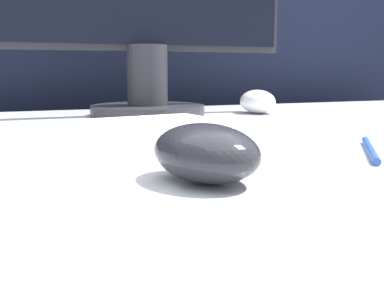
{
  "coord_description": "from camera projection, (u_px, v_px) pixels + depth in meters",
  "views": [
    {
      "loc": [
        -0.2,
        -0.56,
        0.79
      ],
      "look_at": [
        -0.06,
        -0.21,
        0.73
      ],
      "focal_mm": 42.0,
      "sensor_mm": 36.0,
      "label": 1
    }
  ],
  "objects": [
    {
      "name": "pen",
      "position": [
        370.0,
        149.0,
        0.48
      ],
      "size": [
        0.09,
        0.12,
        0.01
      ],
      "rotation": [
        0.0,
        0.0,
        0.92
      ],
      "color": "#284C9E",
      "rests_on": "desk"
    },
    {
      "name": "computer_mouse_near",
      "position": [
        205.0,
        153.0,
        0.36
      ],
      "size": [
        0.1,
        0.12,
        0.05
      ],
      "rotation": [
        0.0,
        0.0,
        0.33
      ],
      "color": "#232328",
      "rests_on": "desk"
    },
    {
      "name": "keyboard",
      "position": [
        67.0,
        136.0,
        0.53
      ],
      "size": [
        0.43,
        0.21,
        0.02
      ],
      "rotation": [
        0.0,
        0.0,
        0.16
      ],
      "color": "silver",
      "rests_on": "desk"
    },
    {
      "name": "partition_panel",
      "position": [
        104.0,
        108.0,
        1.16
      ],
      "size": [
        5.0,
        0.03,
        1.39
      ],
      "color": "black",
      "rests_on": "ground_plane"
    },
    {
      "name": "computer_mouse_far",
      "position": [
        257.0,
        102.0,
        0.92
      ],
      "size": [
        0.07,
        0.09,
        0.05
      ],
      "rotation": [
        0.0,
        0.0,
        -0.0
      ],
      "color": "white",
      "rests_on": "desk"
    }
  ]
}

